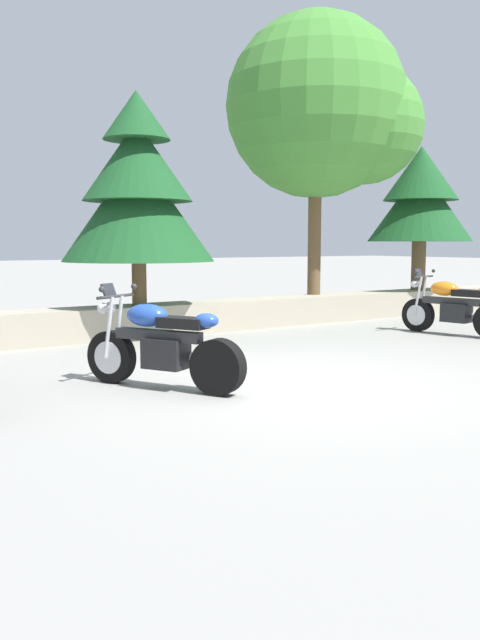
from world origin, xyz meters
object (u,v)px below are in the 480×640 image
(motorcycle_orange_far_right, at_px, (453,308))
(pine_tree_far_right, at_px, (421,197))
(leafy_tree_mid_right, at_px, (327,111))
(pine_tree_mid_left, at_px, (138,190))
(motorcycle_blue_centre, at_px, (160,346))

(motorcycle_orange_far_right, distance_m, pine_tree_far_right, 4.40)
(leafy_tree_mid_right, relative_size, pine_tree_far_right, 1.75)
(pine_tree_mid_left, height_order, leafy_tree_mid_right, leafy_tree_mid_right)
(pine_tree_mid_left, bearing_deg, motorcycle_blue_centre, -111.34)
(motorcycle_blue_centre, xyz_separation_m, pine_tree_far_right, (8.75, 4.07, 2.25))
(motorcycle_orange_far_right, height_order, pine_tree_far_right, pine_tree_far_right)
(leafy_tree_mid_right, xyz_separation_m, pine_tree_far_right, (2.77, -0.14, -1.67))
(motorcycle_blue_centre, xyz_separation_m, leafy_tree_mid_right, (5.98, 4.21, 3.91))
(pine_tree_mid_left, distance_m, leafy_tree_mid_right, 4.78)
(motorcycle_orange_far_right, bearing_deg, motorcycle_blue_centre, -170.05)
(leafy_tree_mid_right, bearing_deg, motorcycle_orange_far_right, -82.60)
(pine_tree_mid_left, distance_m, pine_tree_far_right, 7.18)
(leafy_tree_mid_right, distance_m, pine_tree_far_right, 3.24)
(motorcycle_blue_centre, xyz_separation_m, motorcycle_orange_far_right, (6.38, 1.12, 0.00))
(motorcycle_blue_centre, xyz_separation_m, pine_tree_mid_left, (1.57, 4.02, 2.08))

